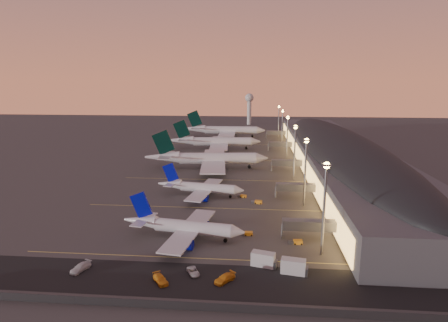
# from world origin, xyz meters

# --- Properties ---
(ground) EXTENTS (700.00, 700.00, 0.00)m
(ground) POSITION_xyz_m (0.00, 0.00, 0.00)
(ground) COLOR #42403D
(airliner_narrow_south) EXTENTS (38.13, 34.40, 13.63)m
(airliner_narrow_south) POSITION_xyz_m (-3.74, -32.22, 3.52)
(airliner_narrow_south) COLOR silver
(airliner_narrow_south) RESTS_ON ground
(airliner_narrow_north) EXTENTS (36.75, 33.18, 13.14)m
(airliner_narrow_north) POSITION_xyz_m (-4.77, 9.82, 3.40)
(airliner_narrow_north) COLOR silver
(airliner_narrow_north) RESTS_ON ground
(airliner_wide_near) EXTENTS (65.73, 60.15, 21.02)m
(airliner_wide_near) POSITION_xyz_m (-8.30, 57.43, 5.41)
(airliner_wide_near) COLOR silver
(airliner_wide_near) RESTS_ON ground
(airliner_wide_mid) EXTENTS (63.34, 57.83, 20.26)m
(airliner_wide_mid) POSITION_xyz_m (-10.72, 114.19, 5.22)
(airliner_wide_mid) COLOR silver
(airliner_wide_mid) RESTS_ON ground
(airliner_wide_far) EXTENTS (68.65, 62.31, 22.02)m
(airliner_wide_far) POSITION_xyz_m (-9.20, 169.85, 5.67)
(airliner_wide_far) COLOR silver
(airliner_wide_far) RESTS_ON ground
(terminal_building) EXTENTS (56.35, 255.00, 17.46)m
(terminal_building) POSITION_xyz_m (61.84, 72.47, 8.78)
(terminal_building) COLOR #4C4C51
(terminal_building) RESTS_ON ground
(light_masts) EXTENTS (2.20, 217.20, 25.90)m
(light_masts) POSITION_xyz_m (36.00, 65.00, 17.55)
(light_masts) COLOR gray
(light_masts) RESTS_ON ground
(radar_tower) EXTENTS (9.00, 9.00, 32.50)m
(radar_tower) POSITION_xyz_m (10.00, 260.00, 21.87)
(radar_tower) COLOR silver
(radar_tower) RESTS_ON ground
(service_lane) EXTENTS (260.00, 16.00, 0.01)m
(service_lane) POSITION_xyz_m (0.00, -56.00, 0.01)
(service_lane) COLOR black
(service_lane) RESTS_ON ground
(lane_markings) EXTENTS (90.00, 180.36, 0.00)m
(lane_markings) POSITION_xyz_m (0.00, 40.00, 0.01)
(lane_markings) COLOR #D8C659
(lane_markings) RESTS_ON ground
(fence) EXTENTS (124.00, 0.12, 2.00)m
(fence) POSITION_xyz_m (-0.00, -68.00, 1.00)
(fence) COLOR #2D2D30
(fence) RESTS_ON ground
(baggage_tug_a) EXTENTS (3.72, 1.71, 1.10)m
(baggage_tug_a) POSITION_xyz_m (15.52, -28.65, 0.50)
(baggage_tug_a) COLOR orange
(baggage_tug_a) RESTS_ON ground
(baggage_tug_b) EXTENTS (3.97, 1.91, 1.15)m
(baggage_tug_b) POSITION_xyz_m (29.87, -33.66, 0.53)
(baggage_tug_b) COLOR orange
(baggage_tug_b) RESTS_ON ground
(baggage_tug_c) EXTENTS (4.33, 2.33, 1.23)m
(baggage_tug_c) POSITION_xyz_m (18.52, 1.72, 0.56)
(baggage_tug_c) COLOR orange
(baggage_tug_c) RESTS_ON ground
(catering_truck_a) EXTENTS (6.92, 4.12, 3.65)m
(catering_truck_a) POSITION_xyz_m (20.39, -47.70, 1.71)
(catering_truck_a) COLOR silver
(catering_truck_a) RESTS_ON ground
(catering_truck_b) EXTENTS (6.91, 3.65, 3.69)m
(catering_truck_b) POSITION_xyz_m (27.73, -50.80, 1.73)
(catering_truck_b) COLOR silver
(catering_truck_b) RESTS_ON ground
(baggage_tug_d) EXTENTS (3.70, 2.58, 1.03)m
(baggage_tug_d) POSITION_xyz_m (12.61, 9.01, 0.47)
(baggage_tug_d) COLOR orange
(baggage_tug_d) RESTS_ON ground
(service_van_a) EXTENTS (4.25, 6.41, 1.72)m
(service_van_a) POSITION_xyz_m (-25.36, -54.06, 0.86)
(service_van_a) COLOR silver
(service_van_a) RESTS_ON ground
(service_van_b) EXTENTS (5.12, 5.90, 1.63)m
(service_van_b) POSITION_xyz_m (-4.07, -57.81, 0.81)
(service_van_b) COLOR orange
(service_van_b) RESTS_ON ground
(service_van_c) EXTENTS (4.21, 5.42, 1.37)m
(service_van_c) POSITION_xyz_m (2.95, -53.27, 0.68)
(service_van_c) COLOR silver
(service_van_c) RESTS_ON ground
(service_van_d) EXTENTS (5.56, 5.98, 1.69)m
(service_van_d) POSITION_xyz_m (10.95, -56.11, 0.84)
(service_van_d) COLOR orange
(service_van_d) RESTS_ON ground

